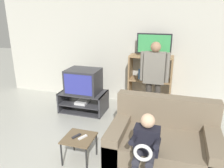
# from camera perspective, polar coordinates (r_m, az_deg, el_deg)

# --- Properties ---
(wall_back) EXTENTS (6.40, 0.06, 2.60)m
(wall_back) POSITION_cam_1_polar(r_m,az_deg,el_deg) (4.92, 4.77, 9.85)
(wall_back) COLOR beige
(wall_back) RESTS_ON ground_plane
(tv_stand) EXTENTS (0.95, 0.58, 0.42)m
(tv_stand) POSITION_cam_1_polar(r_m,az_deg,el_deg) (4.69, -7.45, -4.56)
(tv_stand) COLOR #38383D
(tv_stand) RESTS_ON ground_plane
(television_main) EXTENTS (0.67, 0.54, 0.49)m
(television_main) POSITION_cam_1_polar(r_m,az_deg,el_deg) (4.52, -7.47, 0.79)
(television_main) COLOR #2D2D33
(television_main) RESTS_ON tv_stand
(media_shelf) EXTENTS (0.90, 0.37, 1.16)m
(media_shelf) POSITION_cam_1_polar(r_m,az_deg,el_deg) (4.75, 9.85, 0.55)
(media_shelf) COLOR #9E7A51
(media_shelf) RESTS_ON ground_plane
(television_flat) EXTENTS (0.70, 0.20, 0.45)m
(television_flat) POSITION_cam_1_polar(r_m,az_deg,el_deg) (4.58, 10.90, 9.89)
(television_flat) COLOR black
(television_flat) RESTS_ON media_shelf
(snack_table) EXTENTS (0.42, 0.42, 0.37)m
(snack_table) POSITION_cam_1_polar(r_m,az_deg,el_deg) (3.17, -8.58, -14.34)
(snack_table) COLOR brown
(snack_table) RESTS_ON ground_plane
(remote_control_black) EXTENTS (0.09, 0.15, 0.02)m
(remote_control_black) POSITION_cam_1_polar(r_m,az_deg,el_deg) (3.16, -9.27, -13.26)
(remote_control_black) COLOR #232328
(remote_control_black) RESTS_ON snack_table
(remote_control_white) EXTENTS (0.10, 0.14, 0.02)m
(remote_control_white) POSITION_cam_1_polar(r_m,az_deg,el_deg) (3.12, -7.68, -13.62)
(remote_control_white) COLOR silver
(remote_control_white) RESTS_ON snack_table
(couch) EXTENTS (1.48, 0.96, 0.84)m
(couch) POSITION_cam_1_polar(r_m,az_deg,el_deg) (3.27, 13.22, -14.56)
(couch) COLOR #756651
(couch) RESTS_ON ground_plane
(person_standing_adult) EXTENTS (0.53, 0.20, 1.52)m
(person_standing_adult) POSITION_cam_1_polar(r_m,az_deg,el_deg) (4.10, 10.93, 2.40)
(person_standing_adult) COLOR #3D3833
(person_standing_adult) RESTS_ON ground_plane
(person_seated_child) EXTENTS (0.33, 0.43, 0.91)m
(person_seated_child) POSITION_cam_1_polar(r_m,az_deg,el_deg) (2.67, 8.75, -15.73)
(person_seated_child) COLOR #2D2D38
(person_seated_child) RESTS_ON ground_plane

